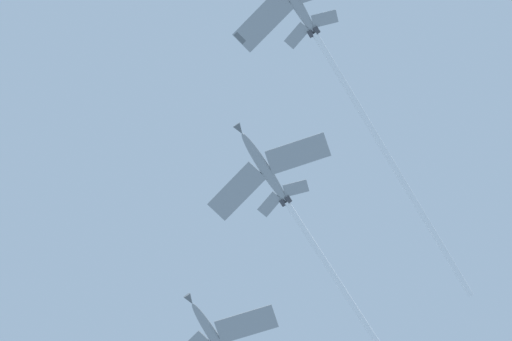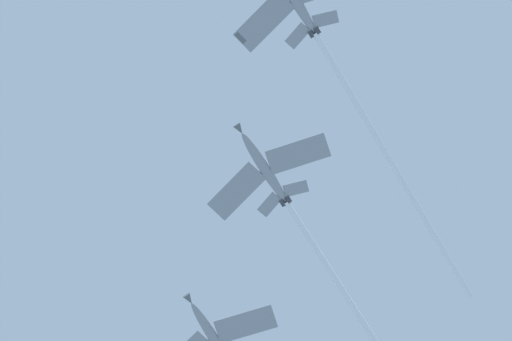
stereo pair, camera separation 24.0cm
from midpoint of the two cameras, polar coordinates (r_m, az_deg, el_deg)
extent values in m
cube|color=gray|center=(161.99, 0.36, 7.49)|extent=(8.60, 9.15, 0.78)
cube|color=#595E60|center=(162.54, -0.82, 6.66)|extent=(1.82, 1.70, 0.41)
cube|color=gray|center=(161.63, 3.45, 7.58)|extent=(3.97, 2.78, 0.45)
cube|color=gray|center=(161.90, 2.05, 6.76)|extent=(3.60, 3.96, 0.45)
cube|color=#595E60|center=(163.14, 2.73, 7.26)|extent=(1.77, 2.41, 3.15)
cylinder|color=#38383D|center=(161.65, 3.03, 7.00)|extent=(1.30, 1.37, 0.95)
cylinder|color=#38383D|center=(161.70, 2.76, 6.84)|extent=(1.30, 1.37, 0.95)
cylinder|color=white|center=(163.88, 6.88, 0.17)|extent=(25.96, 36.37, 8.05)
ellipsoid|color=gray|center=(165.39, 0.37, 0.13)|extent=(8.46, 10.66, 3.03)
cone|color=#595E60|center=(164.67, -0.88, 2.08)|extent=(2.01, 2.12, 1.41)
ellipsoid|color=black|center=(165.72, 0.00, 0.78)|extent=(2.53, 2.93, 1.28)
cube|color=gray|center=(164.62, 2.07, 0.84)|extent=(9.69, 6.75, 0.70)
cube|color=#595E60|center=(164.29, 3.34, 1.50)|extent=(1.33, 1.93, 0.37)
cube|color=gray|center=(166.33, -1.02, -1.04)|extent=(8.50, 9.23, 0.70)
cube|color=#595E60|center=(167.32, -2.14, -1.84)|extent=(1.83, 1.69, 0.37)
cube|color=gray|center=(165.74, 1.96, -0.90)|extent=(3.99, 2.85, 0.41)
cube|color=gray|center=(166.48, 0.63, -1.71)|extent=(3.56, 3.98, 0.41)
cube|color=#595E60|center=(167.43, 1.29, -1.15)|extent=(1.79, 2.34, 3.11)
cylinder|color=#38383D|center=(166.05, 1.57, -1.46)|extent=(1.30, 1.36, 0.93)
cylinder|color=#38383D|center=(166.20, 1.31, -1.62)|extent=(1.30, 1.36, 0.93)
cylinder|color=white|center=(171.09, 5.43, -7.71)|extent=(26.56, 35.55, 7.03)
ellipsoid|color=gray|center=(171.80, -2.21, -8.31)|extent=(8.33, 10.74, 3.10)
cone|color=#595E60|center=(170.43, -3.41, -6.46)|extent=(2.00, 2.13, 1.42)
ellipsoid|color=black|center=(171.91, -2.56, -7.67)|extent=(2.50, 2.94, 1.30)
cube|color=gray|center=(170.54, -0.56, -7.70)|extent=(9.69, 6.65, 0.73)
cube|color=#595E60|center=(169.79, 0.68, -7.11)|extent=(1.31, 1.93, 0.38)
camera|label=1|loc=(0.12, 89.96, -0.13)|focal=79.89mm
camera|label=2|loc=(0.12, -90.04, 0.13)|focal=79.89mm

